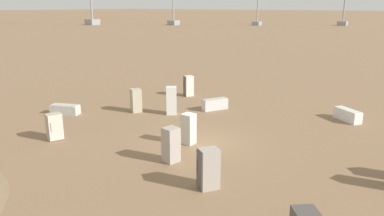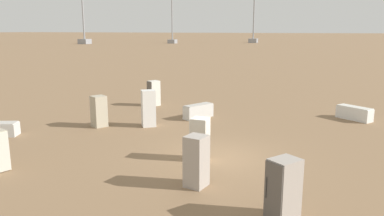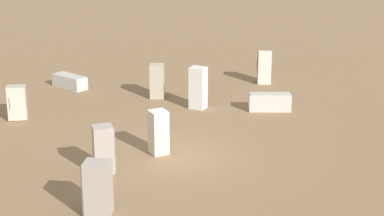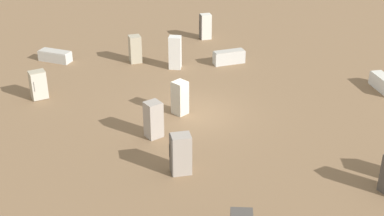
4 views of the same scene
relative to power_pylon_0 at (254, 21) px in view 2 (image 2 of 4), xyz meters
The scene contains 12 objects.
ground_plane 127.61m from the power_pylon_0, 79.07° to the right, with size 1000.00×1000.00×0.00m, color #846647.
power_pylon_0 is the anchor object (origin of this frame).
power_pylon_1 29.93m from the power_pylon_0, 148.44° to the right, with size 7.79×2.67×22.27m.
power_pylon_2 59.82m from the power_pylon_0, 148.44° to the right, with size 9.65×3.31×27.57m.
discarded_fridge_0 130.40m from the power_pylon_0, 79.18° to the right, with size 0.72×0.79×1.65m.
discarded_fridge_2 118.35m from the power_pylon_0, 81.50° to the right, with size 0.84×0.89×1.62m.
discarded_fridge_3 123.49m from the power_pylon_0, 80.86° to the right, with size 0.89×0.89×1.87m.
discarded_fridge_4 132.14m from the power_pylon_0, 78.07° to the right, with size 0.94×0.99×1.65m.
discarded_fridge_6 124.07m from the power_pylon_0, 82.00° to the right, with size 0.92×0.89×1.59m.
discarded_fridge_7 120.37m from the power_pylon_0, 75.77° to the right, with size 1.93×1.61×0.73m.
discarded_fridge_8 127.96m from the power_pylon_0, 79.30° to the right, with size 0.66×0.60×1.63m.
discarded_fridge_10 121.24m from the power_pylon_0, 79.83° to the right, with size 1.35×1.88×0.78m.
Camera 2 is at (4.09, -13.30, 4.88)m, focal length 35.00 mm.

